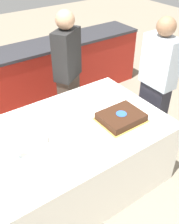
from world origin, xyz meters
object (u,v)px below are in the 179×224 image
at_px(plate_stack, 35,139).
at_px(person_seated_right, 156,86).
at_px(cake, 121,117).
at_px(wine_glass, 16,148).
at_px(person_cutting_cake, 68,74).

xyz_separation_m(plate_stack, person_seated_right, (1.49, -0.02, 0.04)).
bearing_deg(cake, plate_stack, 166.48).
height_order(plate_stack, wine_glass, wine_glass).
distance_m(cake, person_seated_right, 0.70).
height_order(cake, person_cutting_cake, person_cutting_cake).
distance_m(cake, wine_glass, 1.04).
relative_size(cake, wine_glass, 2.61).
bearing_deg(wine_glass, person_cutting_cake, 41.24).
distance_m(plate_stack, person_cutting_cake, 1.15).
distance_m(person_cutting_cake, person_seated_right, 1.06).
height_order(cake, person_seated_right, person_seated_right).
relative_size(cake, person_cutting_cake, 0.28).
bearing_deg(person_cutting_cake, cake, 58.18).
bearing_deg(person_seated_right, wine_glass, -87.08).
relative_size(person_cutting_cake, person_seated_right, 0.99).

